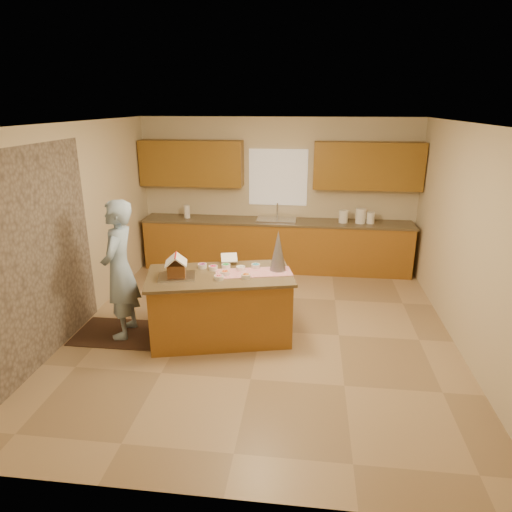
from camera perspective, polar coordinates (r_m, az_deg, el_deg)
name	(u,v)px	position (r m, az deg, el deg)	size (l,w,h in m)	color
floor	(262,331)	(6.18, 0.71, -9.44)	(5.50, 5.50, 0.00)	tan
ceiling	(262,123)	(5.45, 0.83, 16.43)	(5.50, 5.50, 0.00)	silver
wall_back	(278,194)	(8.34, 2.80, 7.88)	(5.50, 5.50, 0.00)	beige
wall_front	(219,346)	(3.15, -4.69, -11.29)	(5.50, 5.50, 0.00)	beige
wall_left	(74,229)	(6.42, -22.04, 3.21)	(5.50, 5.50, 0.00)	beige
wall_right	(470,242)	(5.96, 25.42, 1.61)	(5.50, 5.50, 0.00)	beige
stone_accent	(42,255)	(5.78, -25.42, 0.08)	(2.50, 2.50, 0.00)	gray
window_curtain	(278,177)	(8.26, 2.82, 9.89)	(1.05, 0.03, 1.00)	white
back_counter_base	(276,246)	(8.27, 2.55, 1.29)	(4.80, 0.60, 0.88)	#92521E
back_counter_top	(276,222)	(8.14, 2.60, 4.38)	(4.85, 0.63, 0.04)	brown
upper_cabinet_left	(192,163)	(8.33, -8.15, 11.54)	(1.85, 0.35, 0.80)	olive
upper_cabinet_right	(368,166)	(8.11, 13.96, 11.00)	(1.85, 0.35, 0.80)	olive
sink	(276,222)	(8.15, 2.59, 4.31)	(0.70, 0.45, 0.12)	silver
faucet	(277,211)	(8.28, 2.71, 5.76)	(0.03, 0.03, 0.28)	silver
island_base	(221,307)	(5.87, -4.51, -6.50)	(1.73, 0.87, 0.85)	#92521E
island_top	(220,275)	(5.70, -4.62, -2.47)	(1.81, 0.94, 0.04)	brown
table_runner	(254,272)	(5.72, -0.29, -2.09)	(0.96, 0.35, 0.01)	#A50B27
baking_tray	(177,276)	(5.65, -9.98, -2.55)	(0.44, 0.33, 0.02)	silver
cookbook	(229,258)	(6.01, -3.42, -0.22)	(0.21, 0.02, 0.17)	white
tinsel_tree	(278,251)	(5.72, 2.81, 0.67)	(0.21, 0.21, 0.53)	#A5A7B1
rug	(123,333)	(6.37, -16.51, -9.34)	(1.22, 0.80, 0.01)	black
boy	(120,270)	(5.98, -16.86, -1.68)	(0.66, 0.43, 1.80)	#92B2D0
canister_a	(343,216)	(8.11, 11.00, 4.94)	(0.16, 0.16, 0.22)	white
canister_b	(361,216)	(8.14, 13.11, 4.97)	(0.18, 0.18, 0.26)	white
canister_c	(371,218)	(8.17, 14.30, 4.71)	(0.14, 0.14, 0.20)	white
paper_towel	(187,212)	(8.39, -8.73, 5.58)	(0.11, 0.11, 0.24)	white
gingerbread_house	(176,268)	(5.61, -10.05, -1.48)	(0.32, 0.32, 0.27)	brown
candy_bowls	(228,270)	(5.74, -3.51, -1.78)	(0.81, 0.57, 0.05)	#3396BF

